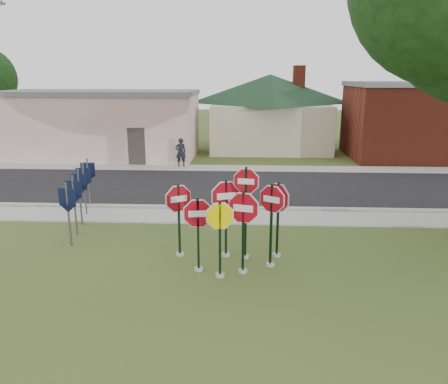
{
  "coord_description": "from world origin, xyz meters",
  "views": [
    {
      "loc": [
        0.33,
        -9.82,
        5.06
      ],
      "look_at": [
        -0.26,
        2.0,
        1.91
      ],
      "focal_mm": 35.0,
      "sensor_mm": 36.0,
      "label": 1
    }
  ],
  "objects_px": {
    "stop_sign_center": "(243,221)",
    "stop_sign_yellow": "(220,231)",
    "pedestrian": "(181,152)",
    "stop_sign_left": "(198,226)"
  },
  "relations": [
    {
      "from": "stop_sign_center",
      "to": "stop_sign_yellow",
      "type": "relative_size",
      "value": 1.1
    },
    {
      "from": "stop_sign_center",
      "to": "pedestrian",
      "type": "distance_m",
      "value": 14.19
    },
    {
      "from": "stop_sign_yellow",
      "to": "pedestrian",
      "type": "xyz_separation_m",
      "value": [
        -3.06,
        13.99,
        -0.39
      ]
    },
    {
      "from": "pedestrian",
      "to": "stop_sign_left",
      "type": "bearing_deg",
      "value": 83.96
    },
    {
      "from": "stop_sign_yellow",
      "to": "stop_sign_left",
      "type": "relative_size",
      "value": 1.0
    },
    {
      "from": "stop_sign_center",
      "to": "pedestrian",
      "type": "xyz_separation_m",
      "value": [
        -3.65,
        13.7,
        -0.57
      ]
    },
    {
      "from": "stop_sign_yellow",
      "to": "stop_sign_left",
      "type": "xyz_separation_m",
      "value": [
        -0.59,
        0.33,
        0.01
      ]
    },
    {
      "from": "stop_sign_center",
      "to": "pedestrian",
      "type": "relative_size",
      "value": 1.45
    },
    {
      "from": "stop_sign_left",
      "to": "pedestrian",
      "type": "height_order",
      "value": "stop_sign_left"
    },
    {
      "from": "stop_sign_center",
      "to": "stop_sign_left",
      "type": "distance_m",
      "value": 1.2
    }
  ]
}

